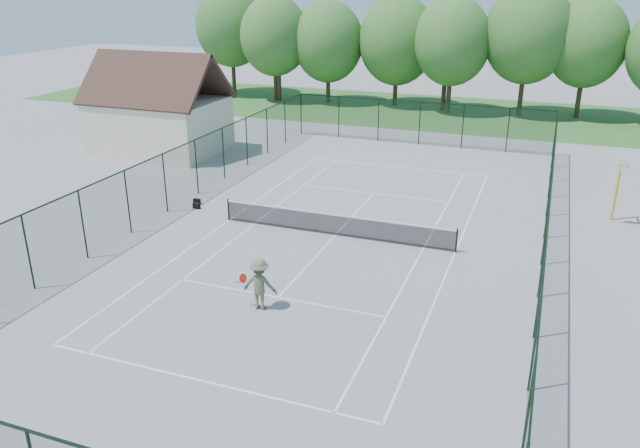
# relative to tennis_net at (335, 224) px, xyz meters

# --- Properties ---
(ground) EXTENTS (140.00, 140.00, 0.00)m
(ground) POSITION_rel_tennis_net_xyz_m (0.00, 0.00, -0.58)
(ground) COLOR gray
(ground) RESTS_ON ground
(grass_far) EXTENTS (80.00, 16.00, 0.01)m
(grass_far) POSITION_rel_tennis_net_xyz_m (0.00, 30.00, -0.57)
(grass_far) COLOR #386D2E
(grass_far) RESTS_ON ground
(court_lines) EXTENTS (11.05, 23.85, 0.01)m
(court_lines) POSITION_rel_tennis_net_xyz_m (0.00, 0.00, -0.57)
(court_lines) COLOR white
(court_lines) RESTS_ON ground
(tennis_net) EXTENTS (11.08, 0.08, 1.10)m
(tennis_net) POSITION_rel_tennis_net_xyz_m (0.00, 0.00, 0.00)
(tennis_net) COLOR black
(tennis_net) RESTS_ON ground
(fence_enclosure) EXTENTS (18.05, 36.05, 3.02)m
(fence_enclosure) POSITION_rel_tennis_net_xyz_m (0.00, 0.00, 0.98)
(fence_enclosure) COLOR #16331E
(fence_enclosure) RESTS_ON ground
(utility_building) EXTENTS (8.60, 6.27, 6.63)m
(utility_building) POSITION_rel_tennis_net_xyz_m (-16.00, 10.00, 2.54)
(utility_building) COLOR #F0E8C6
(utility_building) RESTS_ON ground
(tree_line_far) EXTENTS (39.40, 6.40, 9.70)m
(tree_line_far) POSITION_rel_tennis_net_xyz_m (0.00, 30.00, 5.42)
(tree_line_far) COLOR #3E301C
(tree_line_far) RESTS_ON ground
(basketball_goal) EXTENTS (1.20, 1.43, 3.65)m
(basketball_goal) POSITION_rel_tennis_net_xyz_m (12.02, 6.12, 1.99)
(basketball_goal) COLOR gold
(basketball_goal) RESTS_ON ground
(sports_bag_a) EXTENTS (0.40, 0.29, 0.29)m
(sports_bag_a) POSITION_rel_tennis_net_xyz_m (-7.85, 0.90, -0.43)
(sports_bag_a) COLOR black
(sports_bag_a) RESTS_ON ground
(sports_bag_b) EXTENTS (0.37, 0.25, 0.27)m
(sports_bag_b) POSITION_rel_tennis_net_xyz_m (-8.20, 1.51, -0.44)
(sports_bag_b) COLOR black
(sports_bag_b) RESTS_ON ground
(tennis_player) EXTENTS (2.14, 0.85, 1.90)m
(tennis_player) POSITION_rel_tennis_net_xyz_m (-0.28, -7.34, 0.37)
(tennis_player) COLOR #5E6646
(tennis_player) RESTS_ON ground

